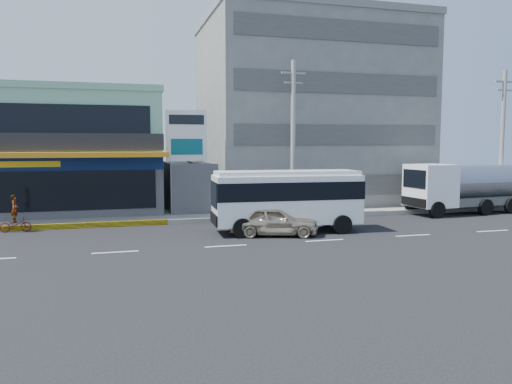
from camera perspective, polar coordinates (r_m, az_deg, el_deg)
ground at (r=23.52m, az=-3.46°, el=-6.19°), size 120.00×120.00×0.00m
sidewalk at (r=33.82m, az=1.38°, el=-2.35°), size 70.00×5.00×0.30m
shop_building at (r=36.59m, az=-20.70°, el=3.94°), size 12.40×11.70×8.00m
concrete_building at (r=40.42m, az=5.93°, el=8.63°), size 16.00×12.00×14.00m
gap_structure at (r=34.98m, az=-7.68°, el=0.50°), size 3.00×6.00×3.50m
satellite_dish at (r=33.88m, az=-7.48°, el=3.43°), size 1.50×1.50×0.15m
billboard at (r=32.01m, az=-7.93°, el=5.73°), size 2.60×0.18×6.90m
utility_pole_near at (r=31.83m, az=4.26°, el=6.17°), size 1.60×0.30×10.00m
utility_pole_far at (r=40.23m, az=26.31°, el=5.47°), size 1.60×0.30×10.00m
minibus at (r=26.99m, az=3.55°, el=-0.42°), size 8.07×3.14×3.32m
sedan at (r=25.99m, az=2.10°, el=-3.32°), size 4.90×3.08×1.56m
tanker_truck at (r=37.06m, az=22.48°, el=0.54°), size 8.86×3.39×3.42m
motorcycle_rider at (r=30.06m, az=-25.81°, el=-2.87°), size 1.60×0.58×2.04m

